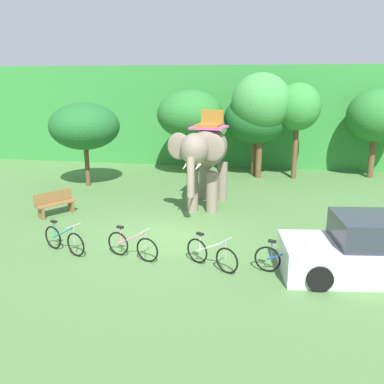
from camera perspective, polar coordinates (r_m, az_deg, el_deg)
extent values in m
plane|color=#4C753D|center=(13.39, -3.78, -6.34)|extent=(80.00, 80.00, 0.00)
cube|color=#338438|center=(27.07, 3.66, 10.77)|extent=(36.00, 6.00, 5.74)
cylinder|color=brown|center=(20.38, -14.24, 3.43)|extent=(0.22, 0.22, 1.87)
ellipsoid|color=#1E6028|center=(20.10, -14.59, 8.78)|extent=(3.25, 3.25, 2.17)
cylinder|color=brown|center=(21.83, -0.25, 4.96)|extent=(0.29, 0.29, 2.10)
ellipsoid|color=#28702D|center=(21.56, -0.26, 10.63)|extent=(3.41, 3.41, 2.48)
cylinder|color=brown|center=(22.29, 8.57, 4.63)|extent=(0.31, 0.31, 1.82)
ellipsoid|color=#1E6028|center=(22.01, 8.79, 9.95)|extent=(3.31, 3.31, 2.59)
cylinder|color=brown|center=(21.67, 9.21, 5.24)|extent=(0.30, 0.30, 2.52)
ellipsoid|color=#3D8E42|center=(21.39, 9.51, 12.06)|extent=(2.99, 2.99, 2.94)
cylinder|color=brown|center=(21.85, 13.98, 5.16)|extent=(0.26, 0.26, 2.58)
ellipsoid|color=#338438|center=(21.59, 14.38, 11.31)|extent=(2.25, 2.25, 2.35)
cylinder|color=brown|center=(23.36, 23.51, 4.27)|extent=(0.31, 0.31, 2.02)
ellipsoid|color=#28702D|center=(23.10, 24.08, 9.61)|extent=(2.92, 2.92, 2.63)
ellipsoid|color=gray|center=(16.35, 2.27, 6.15)|extent=(1.70, 3.03, 1.50)
cylinder|color=gray|center=(15.73, 2.77, 0.00)|extent=(0.44, 0.44, 1.60)
cylinder|color=gray|center=(15.92, 0.08, 0.21)|extent=(0.44, 0.44, 1.60)
cylinder|color=gray|center=(17.43, 4.16, 1.48)|extent=(0.44, 0.44, 1.60)
cylinder|color=gray|center=(17.60, 1.71, 1.64)|extent=(0.44, 0.44, 1.60)
ellipsoid|color=gray|center=(14.40, 0.33, 5.95)|extent=(1.11, 1.20, 1.10)
ellipsoid|color=gray|center=(14.38, 2.89, 6.12)|extent=(0.85, 0.25, 0.96)
ellipsoid|color=gray|center=(14.71, -1.84, 6.34)|extent=(0.85, 0.25, 0.96)
cylinder|color=gray|center=(14.15, -0.17, 2.07)|extent=(0.26, 0.26, 1.40)
cone|color=beige|center=(14.06, 0.75, 3.45)|extent=(0.18, 0.57, 0.21)
cone|color=beige|center=(14.18, -0.97, 3.55)|extent=(0.18, 0.57, 0.21)
cube|color=#BF4C8C|center=(16.34, 2.38, 8.90)|extent=(1.46, 1.44, 0.08)
cube|color=olive|center=(16.33, 2.38, 9.21)|extent=(1.01, 1.19, 0.10)
cube|color=olive|center=(16.79, 2.81, 10.33)|extent=(0.91, 0.20, 0.56)
cylinder|color=gray|center=(17.79, 3.37, 5.39)|extent=(0.08, 0.08, 0.90)
torus|color=black|center=(13.11, -18.60, -5.95)|extent=(0.67, 0.33, 0.71)
torus|color=black|center=(12.37, -15.74, -6.98)|extent=(0.67, 0.33, 0.71)
cylinder|color=teal|center=(12.67, -17.37, -5.37)|extent=(0.90, 0.43, 0.54)
cylinder|color=teal|center=(12.95, -18.43, -4.97)|extent=(0.03, 0.03, 0.52)
cube|color=black|center=(12.86, -18.52, -3.88)|extent=(0.22, 0.17, 0.06)
cylinder|color=#9E9EA3|center=(12.31, -15.98, -5.72)|extent=(0.03, 0.03, 0.55)
cylinder|color=#9E9EA3|center=(12.22, -16.07, -4.53)|extent=(0.24, 0.49, 0.03)
torus|color=black|center=(12.17, -10.14, -7.01)|extent=(0.69, 0.26, 0.71)
torus|color=black|center=(11.62, -6.19, -7.94)|extent=(0.69, 0.26, 0.71)
cylinder|color=pink|center=(11.81, -8.36, -6.32)|extent=(0.94, 0.33, 0.54)
cylinder|color=pink|center=(12.02, -9.82, -5.95)|extent=(0.03, 0.03, 0.52)
cube|color=black|center=(11.93, -9.88, -4.79)|extent=(0.22, 0.16, 0.06)
cylinder|color=#9E9EA3|center=(11.54, -6.44, -6.61)|extent=(0.03, 0.03, 0.55)
cylinder|color=#9E9EA3|center=(11.44, -6.48, -5.36)|extent=(0.19, 0.51, 0.03)
torus|color=black|center=(11.50, 0.72, -8.10)|extent=(0.64, 0.40, 0.71)
torus|color=black|center=(10.95, 4.82, -9.39)|extent=(0.64, 0.40, 0.71)
cylinder|color=silver|center=(11.13, 2.63, -7.53)|extent=(0.86, 0.52, 0.54)
cylinder|color=silver|center=(11.34, 1.11, -7.02)|extent=(0.03, 0.03, 0.52)
cube|color=black|center=(11.25, 1.12, -5.79)|extent=(0.22, 0.19, 0.06)
cylinder|color=#9E9EA3|center=(10.86, 4.64, -7.98)|extent=(0.03, 0.03, 0.55)
cylinder|color=#9E9EA3|center=(10.76, 4.67, -6.66)|extent=(0.29, 0.47, 0.03)
torus|color=black|center=(11.17, 10.35, -9.09)|extent=(0.70, 0.24, 0.71)
torus|color=black|center=(10.98, 15.45, -9.84)|extent=(0.70, 0.24, 0.71)
cylinder|color=blue|center=(10.97, 12.82, -8.26)|extent=(0.95, 0.30, 0.54)
cylinder|color=blue|center=(11.04, 10.92, -7.93)|extent=(0.03, 0.03, 0.52)
cube|color=black|center=(10.95, 10.99, -6.68)|extent=(0.22, 0.15, 0.06)
cylinder|color=#9E9EA3|center=(10.88, 15.29, -8.46)|extent=(0.03, 0.03, 0.55)
cylinder|color=#9E9EA3|center=(10.78, 15.39, -7.14)|extent=(0.17, 0.51, 0.03)
cube|color=silver|center=(11.64, 22.67, -8.53)|extent=(4.39, 2.31, 0.90)
cube|color=#2D333D|center=(11.45, 24.26, -4.80)|extent=(2.29, 1.91, 0.70)
cylinder|color=black|center=(10.52, 17.17, -11.34)|extent=(0.66, 0.26, 0.64)
cylinder|color=black|center=(12.11, 15.13, -7.60)|extent=(0.66, 0.26, 0.64)
cube|color=brown|center=(16.26, -18.24, -1.53)|extent=(1.18, 1.46, 0.06)
cube|color=brown|center=(16.35, -18.61, -0.60)|extent=(0.90, 1.27, 0.40)
cube|color=brown|center=(16.58, -16.35, -1.87)|extent=(0.34, 0.27, 0.45)
cube|color=brown|center=(16.07, -20.07, -2.72)|extent=(0.34, 0.27, 0.45)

